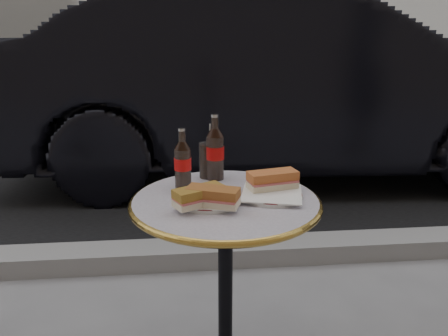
{
  "coord_description": "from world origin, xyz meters",
  "views": [
    {
      "loc": [
        -0.13,
        -1.32,
        1.24
      ],
      "look_at": [
        0.0,
        0.05,
        0.82
      ],
      "focal_mm": 35.0,
      "sensor_mm": 36.0,
      "label": 1
    }
  ],
  "objects": [
    {
      "name": "bistro_table",
      "position": [
        0.0,
        0.0,
        0.37
      ],
      "size": [
        0.62,
        0.62,
        0.73
      ],
      "primitive_type": null,
      "color": "#BAB2C4",
      "rests_on": "ground"
    },
    {
      "name": "curb",
      "position": [
        0.0,
        0.9,
        0.05
      ],
      "size": [
        40.0,
        0.2,
        0.12
      ],
      "primitive_type": "cube",
      "color": "gray",
      "rests_on": "ground"
    },
    {
      "name": "cola_glass",
      "position": [
        -0.04,
        0.22,
        0.8
      ],
      "size": [
        0.09,
        0.09,
        0.13
      ],
      "primitive_type": "cylinder",
      "rotation": [
        0.0,
        0.0,
        0.41
      ],
      "color": "black",
      "rests_on": "bistro_table"
    },
    {
      "name": "sandwich_left_a",
      "position": [
        -0.09,
        -0.08,
        0.77
      ],
      "size": [
        0.17,
        0.14,
        0.05
      ],
      "primitive_type": "cube",
      "rotation": [
        0.0,
        0.0,
        0.49
      ],
      "color": "olive",
      "rests_on": "plate_left"
    },
    {
      "name": "cola_bottle_right",
      "position": [
        -0.02,
        0.2,
        0.85
      ],
      "size": [
        0.09,
        0.09,
        0.24
      ],
      "primitive_type": null,
      "rotation": [
        0.0,
        0.0,
        0.41
      ],
      "color": "black",
      "rests_on": "bistro_table"
    },
    {
      "name": "plate_left",
      "position": [
        -0.06,
        -0.03,
        0.74
      ],
      "size": [
        0.26,
        0.26,
        0.01
      ],
      "primitive_type": "cylinder",
      "rotation": [
        0.0,
        0.0,
        -0.36
      ],
      "color": "silver",
      "rests_on": "bistro_table"
    },
    {
      "name": "sandwich_left_b",
      "position": [
        -0.05,
        -0.09,
        0.77
      ],
      "size": [
        0.17,
        0.13,
        0.05
      ],
      "primitive_type": "cube",
      "rotation": [
        0.0,
        0.0,
        -0.38
      ],
      "color": "#945425",
      "rests_on": "plate_left"
    },
    {
      "name": "asphalt_road",
      "position": [
        0.0,
        5.0,
        0.0
      ],
      "size": [
        40.0,
        8.0,
        0.0
      ],
      "primitive_type": "cube",
      "color": "black",
      "rests_on": "ground"
    },
    {
      "name": "parked_car",
      "position": [
        0.78,
        2.51,
        0.81
      ],
      "size": [
        1.92,
        4.99,
        1.62
      ],
      "primitive_type": "imported",
      "rotation": [
        0.0,
        0.0,
        1.53
      ],
      "color": "black",
      "rests_on": "ground"
    },
    {
      "name": "plate_right",
      "position": [
        0.15,
        -0.0,
        0.74
      ],
      "size": [
        0.27,
        0.27,
        0.01
      ],
      "primitive_type": "cylinder",
      "rotation": [
        0.0,
        0.0,
        -0.42
      ],
      "color": "silver",
      "rests_on": "bistro_table"
    },
    {
      "name": "sandwich_right",
      "position": [
        0.16,
        0.04,
        0.77
      ],
      "size": [
        0.18,
        0.11,
        0.06
      ],
      "primitive_type": "cube",
      "rotation": [
        0.0,
        0.0,
        0.22
      ],
      "color": "#B75F2E",
      "rests_on": "plate_right"
    },
    {
      "name": "cola_bottle_left",
      "position": [
        -0.14,
        0.11,
        0.84
      ],
      "size": [
        0.07,
        0.07,
        0.21
      ],
      "primitive_type": null,
      "rotation": [
        0.0,
        0.0,
        0.24
      ],
      "color": "black",
      "rests_on": "bistro_table"
    }
  ]
}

